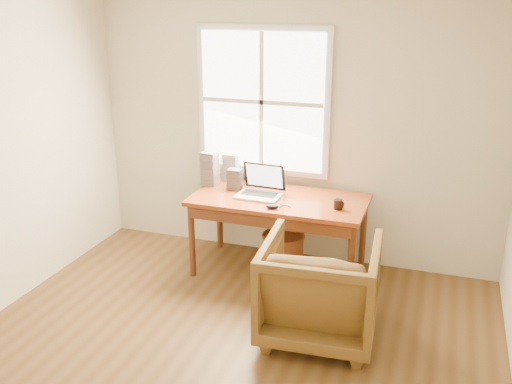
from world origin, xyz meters
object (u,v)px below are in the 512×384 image
(laptop, at_px, (259,184))
(cd_stack_a, at_px, (231,167))
(desk, at_px, (279,200))
(armchair, at_px, (320,289))
(wicker_stool, at_px, (283,254))
(coffee_mug, at_px, (338,204))

(laptop, height_order, cd_stack_a, cd_stack_a)
(desk, distance_m, armchair, 1.16)
(wicker_stool, relative_size, cd_stack_a, 1.36)
(desk, distance_m, cd_stack_a, 0.71)
(armchair, distance_m, wicker_stool, 1.10)
(armchair, height_order, cd_stack_a, cd_stack_a)
(desk, relative_size, cd_stack_a, 5.74)
(wicker_stool, relative_size, laptop, 1.02)
(wicker_stool, bearing_deg, cd_stack_a, 153.16)
(desk, distance_m, coffee_mug, 0.58)
(wicker_stool, distance_m, cd_stack_a, 1.01)
(laptop, bearing_deg, cd_stack_a, 141.35)
(cd_stack_a, bearing_deg, coffee_mug, -20.72)
(desk, distance_m, laptop, 0.25)
(desk, height_order, wicker_stool, desk)
(wicker_stool, xyz_separation_m, laptop, (-0.23, -0.05, 0.69))
(wicker_stool, xyz_separation_m, coffee_mug, (0.52, -0.11, 0.60))
(armchair, xyz_separation_m, wicker_stool, (-0.56, 0.93, -0.21))
(coffee_mug, bearing_deg, cd_stack_a, 150.68)
(coffee_mug, xyz_separation_m, cd_stack_a, (-1.17, 0.44, 0.10))
(laptop, bearing_deg, coffee_mug, -1.77)
(armchair, bearing_deg, desk, -60.95)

